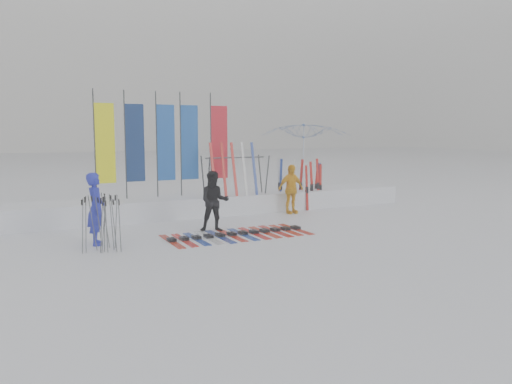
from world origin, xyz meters
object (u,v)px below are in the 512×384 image
person_black (214,201)px  ski_row (237,234)px  person_yellow (291,189)px  tent_canopy (305,160)px  person_blue (96,209)px  ski_rack (235,170)px

person_black → ski_row: (0.32, -0.73, -0.75)m
person_black → person_yellow: 3.63m
person_black → tent_canopy: tent_canopy is taller
person_blue → person_yellow: 6.52m
person_black → person_blue: bearing=-156.1°
person_black → person_yellow: bearing=45.6°
ski_row → ski_rack: ski_rack is taller
tent_canopy → ski_rack: bearing=-152.9°
ski_row → ski_rack: (1.34, 3.08, 1.35)m
tent_canopy → ski_row: tent_canopy is taller
person_blue → ski_rack: ski_rack is taller
person_black → tent_canopy: size_ratio=0.47×
person_blue → person_yellow: (6.25, 1.86, -0.05)m
person_black → tent_canopy: bearing=57.4°
person_black → tent_canopy: 7.00m
person_black → ski_rack: 2.94m
person_black → tent_canopy: (5.47, 4.30, 0.73)m
ski_rack → person_black: bearing=-125.2°
tent_canopy → person_yellow: bearing=-129.6°
person_yellow → tent_canopy: tent_canopy is taller
ski_row → person_blue: bearing=171.7°
person_black → ski_row: size_ratio=0.44×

